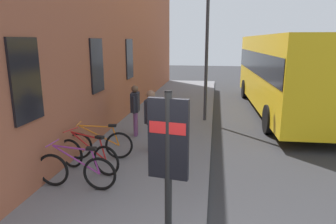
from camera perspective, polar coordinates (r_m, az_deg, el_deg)
ground at (r=9.74m, az=14.10°, el=-5.83°), size 60.00×60.00×0.00m
sidewalk_pavement at (r=11.74m, az=-0.20°, el=-1.83°), size 24.00×3.50×0.12m
station_facade at (r=12.79m, az=-8.97°, el=16.59°), size 22.00×0.65×7.79m
bicycle_far_end at (r=6.64m, az=-17.00°, el=-10.57°), size 0.48×1.77×0.97m
bicycle_nearest_sign at (r=7.36m, az=-14.86°, el=-8.02°), size 0.67×1.71×0.97m
bicycle_mid_rack at (r=8.05m, az=-12.92°, el=-6.04°), size 0.53×1.75×0.97m
transit_info_sign at (r=4.03m, az=0.05°, el=-7.22°), size 0.16×0.56×2.40m
city_bus at (r=14.18m, az=21.11°, el=7.55°), size 10.58×2.90×3.35m
pedestrian_near_bus at (r=9.66m, az=-6.23°, el=1.27°), size 0.62×0.28×1.65m
pedestrian_by_facade at (r=8.23m, az=-3.25°, el=-0.48°), size 0.65×0.27×1.72m
street_lamp at (r=11.46m, az=7.38°, el=13.24°), size 0.28×0.28×5.07m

